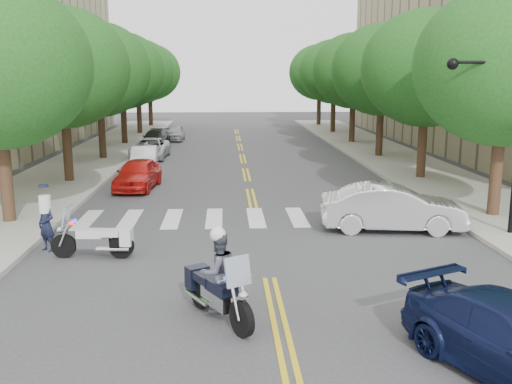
{
  "coord_description": "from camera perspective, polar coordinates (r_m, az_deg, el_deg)",
  "views": [
    {
      "loc": [
        -1.12,
        -14.08,
        5.19
      ],
      "look_at": [
        -0.08,
        4.94,
        1.3
      ],
      "focal_mm": 40.0,
      "sensor_mm": 36.0,
      "label": 1
    }
  ],
  "objects": [
    {
      "name": "tree_r_3",
      "position": [
        45.19,
        9.76,
        11.83
      ],
      "size": [
        6.4,
        6.4,
        8.45
      ],
      "color": "#382316",
      "rests_on": "ground"
    },
    {
      "name": "tree_l_4",
      "position": [
        52.65,
        -11.76,
        11.69
      ],
      "size": [
        6.4,
        6.4,
        8.45
      ],
      "color": "#382316",
      "rests_on": "ground"
    },
    {
      "name": "tree_r_0",
      "position": [
        22.4,
        23.66,
        11.53
      ],
      "size": [
        6.4,
        6.4,
        8.45
      ],
      "color": "#382316",
      "rests_on": "ground"
    },
    {
      "name": "ground",
      "position": [
        15.05,
        1.35,
        -8.63
      ],
      "size": [
        140.0,
        140.0,
        0.0
      ],
      "primitive_type": "plane",
      "color": "#38383A",
      "rests_on": "ground"
    },
    {
      "name": "tree_r_4",
      "position": [
        53.02,
        7.82,
        11.82
      ],
      "size": [
        6.4,
        6.4,
        8.45
      ],
      "color": "#382316",
      "rests_on": "ground"
    },
    {
      "name": "motorcycle_parked",
      "position": [
        17.12,
        -15.36,
        -4.64
      ],
      "size": [
        2.4,
        0.62,
        1.55
      ],
      "rotation": [
        0.0,
        0.0,
        1.5
      ],
      "color": "black",
      "rests_on": "ground"
    },
    {
      "name": "officer_standing",
      "position": [
        18.22,
        -20.22,
        -3.06
      ],
      "size": [
        0.71,
        0.66,
        1.64
      ],
      "primitive_type": "imported",
      "rotation": [
        0.0,
        0.0,
        -0.6
      ],
      "color": "#161A31",
      "rests_on": "ground"
    },
    {
      "name": "tree_r_5",
      "position": [
        60.9,
        6.38,
        11.81
      ],
      "size": [
        6.4,
        6.4,
        8.45
      ],
      "color": "#382316",
      "rests_on": "ground"
    },
    {
      "name": "tree_l_1",
      "position": [
        29.12,
        -18.82,
        11.65
      ],
      "size": [
        6.4,
        6.4,
        8.45
      ],
      "color": "#382316",
      "rests_on": "ground"
    },
    {
      "name": "parked_car_c",
      "position": [
        37.03,
        -10.56,
        4.29
      ],
      "size": [
        2.3,
        4.73,
        1.3
      ],
      "primitive_type": "imported",
      "rotation": [
        0.0,
        0.0,
        -0.03
      ],
      "color": "#B6BABE",
      "rests_on": "ground"
    },
    {
      "name": "parked_car_a",
      "position": [
        27.13,
        -11.74,
        1.78
      ],
      "size": [
        2.05,
        4.29,
        1.42
      ],
      "primitive_type": "imported",
      "rotation": [
        0.0,
        0.0,
        -0.09
      ],
      "color": "red",
      "rests_on": "ground"
    },
    {
      "name": "parked_car_e",
      "position": [
        47.17,
        -8.12,
        5.87
      ],
      "size": [
        1.58,
        3.71,
        1.25
      ],
      "primitive_type": "imported",
      "rotation": [
        0.0,
        0.0,
        -0.03
      ],
      "color": "#97969B",
      "rests_on": "ground"
    },
    {
      "name": "sidewalk_right",
      "position": [
        37.96,
        13.17,
        3.49
      ],
      "size": [
        5.0,
        60.0,
        0.15
      ],
      "primitive_type": "cube",
      "color": "#9E9991",
      "rests_on": "ground"
    },
    {
      "name": "convertible",
      "position": [
        19.92,
        13.47,
        -1.54
      ],
      "size": [
        4.97,
        2.24,
        1.58
      ],
      "primitive_type": "imported",
      "rotation": [
        0.0,
        0.0,
        1.45
      ],
      "color": "silver",
      "rests_on": "ground"
    },
    {
      "name": "tree_l_3",
      "position": [
        44.75,
        -13.29,
        11.7
      ],
      "size": [
        6.4,
        6.4,
        8.45
      ],
      "color": "#382316",
      "rests_on": "ground"
    },
    {
      "name": "tree_r_1",
      "position": [
        29.79,
        16.69,
        11.77
      ],
      "size": [
        6.4,
        6.4,
        8.45
      ],
      "color": "#382316",
      "rests_on": "ground"
    },
    {
      "name": "parked_car_d",
      "position": [
        43.14,
        -10.05,
        5.28
      ],
      "size": [
        2.09,
        4.41,
        1.24
      ],
      "primitive_type": "imported",
      "rotation": [
        0.0,
        0.0,
        -0.08
      ],
      "color": "black",
      "rests_on": "ground"
    },
    {
      "name": "sidewalk_left",
      "position": [
        37.39,
        -16.07,
        3.22
      ],
      "size": [
        5.0,
        60.0,
        0.15
      ],
      "primitive_type": "cube",
      "color": "#9E9991",
      "rests_on": "ground"
    },
    {
      "name": "traffic_signal_pole",
      "position": [
        19.73,
        23.65,
        6.31
      ],
      "size": [
        2.82,
        0.42,
        6.0
      ],
      "color": "black",
      "rests_on": "ground"
    },
    {
      "name": "tree_r_2",
      "position": [
        37.42,
        12.51,
        11.83
      ],
      "size": [
        6.4,
        6.4,
        8.45
      ],
      "color": "#382316",
      "rests_on": "ground"
    },
    {
      "name": "parked_car_b",
      "position": [
        32.72,
        -11.11,
        3.34
      ],
      "size": [
        1.7,
        4.02,
        1.29
      ],
      "primitive_type": "imported",
      "rotation": [
        0.0,
        0.0,
        0.09
      ],
      "color": "silver",
      "rests_on": "ground"
    },
    {
      "name": "tree_l_5",
      "position": [
        60.57,
        -10.64,
        11.69
      ],
      "size": [
        6.4,
        6.4,
        8.45
      ],
      "color": "#382316",
      "rests_on": "ground"
    },
    {
      "name": "motorcycle_police",
      "position": [
        12.39,
        -3.91,
        -8.61
      ],
      "size": [
        1.52,
        2.34,
        2.08
      ],
      "rotation": [
        0.0,
        0.0,
        3.66
      ],
      "color": "black",
      "rests_on": "ground"
    },
    {
      "name": "tree_l_2",
      "position": [
        36.89,
        -15.47,
        11.7
      ],
      "size": [
        6.4,
        6.4,
        8.45
      ],
      "color": "#382316",
      "rests_on": "ground"
    }
  ]
}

